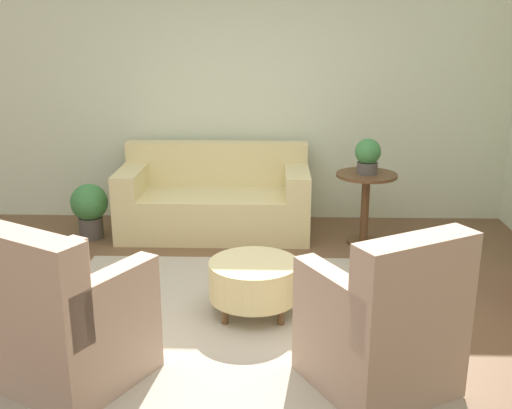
{
  "coord_description": "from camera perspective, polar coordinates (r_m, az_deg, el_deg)",
  "views": [
    {
      "loc": [
        0.28,
        -3.93,
        2.09
      ],
      "look_at": [
        0.15,
        0.55,
        0.75
      ],
      "focal_mm": 42.0,
      "sensor_mm": 36.0,
      "label": 1
    }
  ],
  "objects": [
    {
      "name": "side_table",
      "position": [
        5.98,
        10.39,
        0.85
      ],
      "size": [
        0.59,
        0.59,
        0.71
      ],
      "color": "brown",
      "rests_on": "ground_plane"
    },
    {
      "name": "ground_plane",
      "position": [
        4.46,
        -2.17,
        -11.3
      ],
      "size": [
        16.0,
        16.0,
        0.0
      ],
      "primitive_type": "plane",
      "color": "brown"
    },
    {
      "name": "couch",
      "position": [
        6.27,
        -3.91,
        0.3
      ],
      "size": [
        1.94,
        0.9,
        0.91
      ],
      "color": "beige",
      "rests_on": "ground_plane"
    },
    {
      "name": "potted_plant_floor",
      "position": [
        6.3,
        -15.57,
        -0.26
      ],
      "size": [
        0.37,
        0.37,
        0.57
      ],
      "color": "#4C4742",
      "rests_on": "ground_plane"
    },
    {
      "name": "armchair_right",
      "position": [
        3.65,
        12.12,
        -11.41
      ],
      "size": [
        1.01,
        1.01,
        1.01
      ],
      "color": "tan",
      "rests_on": "rug"
    },
    {
      "name": "wall_back",
      "position": [
        6.61,
        -0.81,
        10.63
      ],
      "size": [
        9.15,
        0.12,
        2.8
      ],
      "color": "beige",
      "rests_on": "ground_plane"
    },
    {
      "name": "potted_plant_on_side_table",
      "position": [
        5.88,
        10.59,
        4.63
      ],
      "size": [
        0.25,
        0.25,
        0.34
      ],
      "color": "#4C4742",
      "rests_on": "side_table"
    },
    {
      "name": "rug",
      "position": [
        4.46,
        -2.17,
        -11.25
      ],
      "size": [
        2.79,
        2.59,
        0.01
      ],
      "color": "#B2A893",
      "rests_on": "ground_plane"
    },
    {
      "name": "ottoman_table",
      "position": [
        4.51,
        -0.2,
        -7.18
      ],
      "size": [
        0.68,
        0.68,
        0.4
      ],
      "color": "beige",
      "rests_on": "rug"
    },
    {
      "name": "armchair_left",
      "position": [
        3.79,
        -17.6,
        -10.75
      ],
      "size": [
        1.01,
        1.01,
        1.01
      ],
      "color": "tan",
      "rests_on": "rug"
    }
  ]
}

